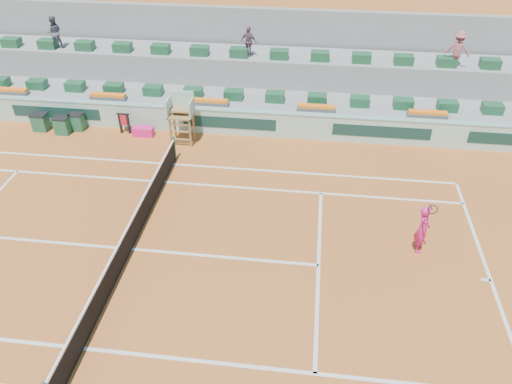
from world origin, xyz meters
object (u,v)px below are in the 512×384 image
Objects in this scene: umpire_chair at (181,111)px; drink_cooler_a at (77,122)px; player_bag at (143,131)px; tennis_player at (423,229)px.

umpire_chair reaches higher than drink_cooler_a.
player_bag is at bearing -3.18° from drink_cooler_a.
player_bag is 3.31m from drink_cooler_a.
drink_cooler_a is at bearing 176.82° from player_bag.
tennis_player is (9.77, -6.28, -0.63)m from umpire_chair.
drink_cooler_a reaches higher than player_bag.
umpire_chair is at bearing -8.32° from player_bag.
drink_cooler_a is 16.54m from tennis_player.
tennis_player is at bearing -29.13° from player_bag.
player_bag is 2.44m from umpire_chair.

